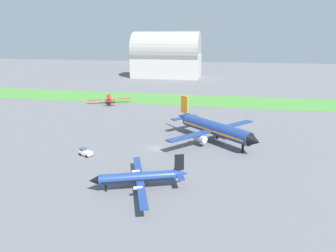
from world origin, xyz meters
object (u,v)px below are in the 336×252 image
Objects in this scene: airplane_foreground_turboprop at (140,177)px; pushback_tug_near_gate at (85,152)px; airplane_midfield_jet at (214,128)px; airplane_taxiing_turboprop at (109,99)px.

pushback_tug_near_gate is (-19.26, 15.22, -1.70)m from airplane_foreground_turboprop.
airplane_foreground_turboprop is 24.61m from pushback_tug_near_gate.
pushback_tug_near_gate is (-32.54, -17.35, -3.37)m from airplane_midfield_jet.
airplane_taxiing_turboprop is at bearing 179.34° from airplane_midfield_jet.
airplane_midfield_jet is at bearing -127.40° from pushback_tug_near_gate.
airplane_midfield_jet is 35.21m from airplane_foreground_turboprop.
airplane_midfield_jet is 1.20× the size of airplane_foreground_turboprop.
airplane_foreground_turboprop is (-13.28, -32.57, -1.67)m from airplane_midfield_jet.
airplane_taxiing_turboprop is 0.81× the size of airplane_foreground_turboprop.
airplane_foreground_turboprop reaches higher than airplane_taxiing_turboprop.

